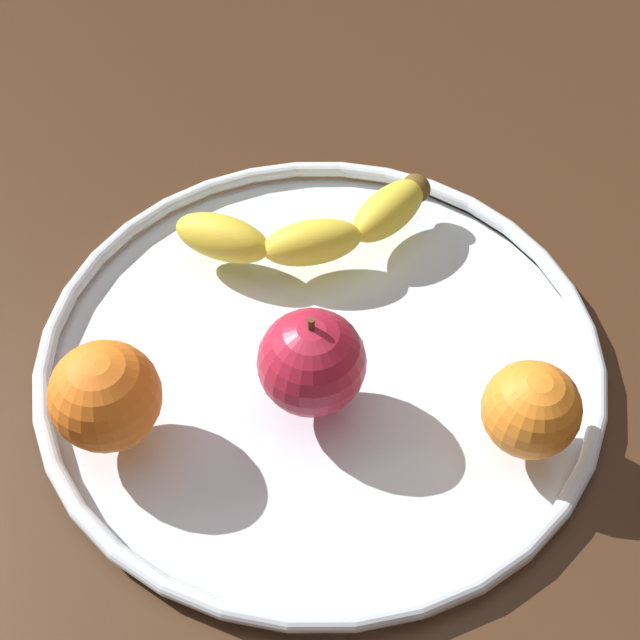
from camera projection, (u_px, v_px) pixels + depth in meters
The scene contains 6 objects.
ground_plane at pixel (320, 380), 65.27cm from camera, with size 113.44×113.44×4.00cm, color #3D2615.
fruit_bowl at pixel (320, 355), 63.00cm from camera, with size 39.02×39.02×1.80cm.
banana at pixel (313, 228), 67.20cm from camera, with size 20.80×7.93×3.33cm.
apple at pixel (312, 362), 57.22cm from camera, with size 6.94×6.94×7.74cm.
orange_front_right at pixel (105, 396), 55.61cm from camera, with size 6.94×6.94×6.94cm, color orange.
orange_back_right at pixel (531, 410), 55.48cm from camera, with size 6.11×6.11×6.11cm, color orange.
Camera 1 is at (-11.16, -36.14, 51.36)cm, focal length 51.28 mm.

